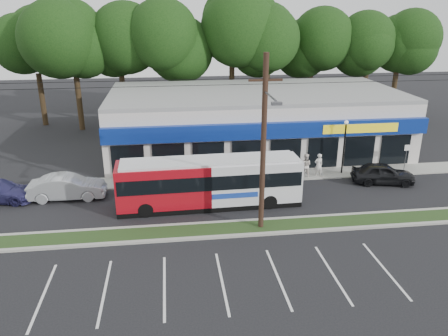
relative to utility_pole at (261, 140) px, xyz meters
The scene contains 15 objects.
ground 6.18m from the utility_pole, 161.89° to the right, with size 120.00×120.00×0.00m, color black.
grass_strip 6.06m from the utility_pole, behind, with size 40.00×1.60×0.12m, color #243D19.
curb_south 6.10m from the utility_pole, 164.67° to the right, with size 40.00×0.25×0.14m, color #9E9E93.
curb_north 6.12m from the utility_pole, 161.93° to the left, with size 40.00×0.25×0.14m, color #9E9E93.
sidewalk 9.93m from the utility_pole, 74.97° to the left, with size 32.00×2.20×0.10m, color #9E9E93.
strip_mall 15.47m from the utility_pole, 79.90° to the left, with size 25.00×12.55×5.30m.
utility_pole is the anchor object (origin of this frame).
lamp_post 11.67m from the utility_pole, 43.95° to the left, with size 0.30×0.30×4.25m.
sign_post 15.71m from the utility_pole, 30.15° to the left, with size 0.45×0.10×2.23m.
tree_line 25.28m from the utility_pole, 87.33° to the left, with size 46.76×6.76×11.83m.
metrobus 5.74m from the utility_pole, 124.74° to the left, with size 11.76×2.77×3.15m.
car_dark 12.75m from the utility_pole, 28.76° to the left, with size 1.79×4.44×1.51m, color black.
car_silver 13.98m from the utility_pole, 153.64° to the left, with size 1.74×4.99×1.64m, color #A2A5AA.
pedestrian_a 10.75m from the utility_pole, 50.84° to the left, with size 0.67×0.44×1.83m, color silver.
pedestrian_b 10.19m from the utility_pole, 55.86° to the left, with size 0.91×0.71×1.88m, color silver.
Camera 1 is at (-2.04, -21.23, 12.20)m, focal length 35.00 mm.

